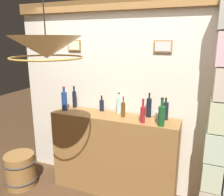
{
  "coord_description": "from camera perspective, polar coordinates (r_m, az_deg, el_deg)",
  "views": [
    {
      "loc": [
        1.04,
        -1.79,
        2.08
      ],
      "look_at": [
        0.0,
        0.78,
        1.36
      ],
      "focal_mm": 36.85,
      "sensor_mm": 36.0,
      "label": 1
    }
  ],
  "objects": [
    {
      "name": "liquor_bottle_brandy",
      "position": [
        3.06,
        1.69,
        -1.63
      ],
      "size": [
        0.06,
        0.06,
        0.28
      ],
      "color": "#A6D7D2",
      "rests_on": "bar_shelf_unit"
    },
    {
      "name": "panelled_rear_partition",
      "position": [
        3.15,
        2.16,
        1.39
      ],
      "size": [
        3.06,
        0.15,
        2.57
      ],
      "color": "beige",
      "rests_on": "ground"
    },
    {
      "name": "wooden_barrel",
      "position": [
        3.72,
        -21.79,
        -16.24
      ],
      "size": [
        0.45,
        0.45,
        0.48
      ],
      "color": "olive",
      "rests_on": "ground"
    },
    {
      "name": "bar_shelf_unit",
      "position": [
        3.2,
        0.35,
        -13.86
      ],
      "size": [
        1.69,
        0.38,
        1.11
      ],
      "primitive_type": "cube",
      "color": "olive",
      "rests_on": "ground"
    },
    {
      "name": "liquor_bottle_rye",
      "position": [
        3.25,
        -11.74,
        -0.61
      ],
      "size": [
        0.08,
        0.08,
        0.33
      ],
      "color": "navy",
      "rests_on": "bar_shelf_unit"
    },
    {
      "name": "liquor_bottle_vodka",
      "position": [
        2.89,
        13.11,
        -3.07
      ],
      "size": [
        0.07,
        0.07,
        0.29
      ],
      "color": "black",
      "rests_on": "bar_shelf_unit"
    },
    {
      "name": "liquor_bottle_bourbon",
      "position": [
        3.16,
        -2.57,
        -1.77
      ],
      "size": [
        0.06,
        0.06,
        0.22
      ],
      "color": "black",
      "rests_on": "bar_shelf_unit"
    },
    {
      "name": "liquor_bottle_amaro",
      "position": [
        2.73,
        7.63,
        -3.9
      ],
      "size": [
        0.06,
        0.06,
        0.29
      ],
      "color": "maroon",
      "rests_on": "bar_shelf_unit"
    },
    {
      "name": "liquor_bottle_gin",
      "position": [
        2.94,
        9.13,
        -2.31
      ],
      "size": [
        0.07,
        0.07,
        0.31
      ],
      "color": "black",
      "rests_on": "bar_shelf_unit"
    },
    {
      "name": "pendant_lamp",
      "position": [
        2.09,
        -16.0,
        11.89
      ],
      "size": [
        0.63,
        0.63,
        0.53
      ],
      "color": "beige"
    },
    {
      "name": "liquor_bottle_scotch",
      "position": [
        2.92,
        2.79,
        -2.81
      ],
      "size": [
        0.05,
        0.05,
        0.27
      ],
      "color": "#583814",
      "rests_on": "bar_shelf_unit"
    },
    {
      "name": "glass_tumbler_rocks",
      "position": [
        2.92,
        11.23,
        -4.12
      ],
      "size": [
        0.07,
        0.07,
        0.1
      ],
      "color": "silver",
      "rests_on": "bar_shelf_unit"
    },
    {
      "name": "liquor_bottle_whiskey",
      "position": [
        2.67,
        12.17,
        -4.22
      ],
      "size": [
        0.08,
        0.08,
        0.33
      ],
      "color": "#184C22",
      "rests_on": "bar_shelf_unit"
    },
    {
      "name": "liquor_bottle_sherry",
      "position": [
        3.35,
        -9.32,
        -0.21
      ],
      "size": [
        0.06,
        0.06,
        0.31
      ],
      "color": "black",
      "rests_on": "bar_shelf_unit"
    }
  ]
}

